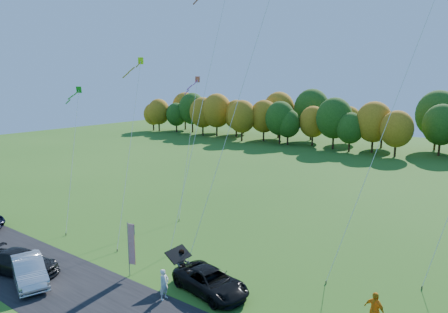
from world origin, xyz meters
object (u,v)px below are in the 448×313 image
Objects in this scene: black_suv at (211,281)px; person_east at (374,310)px; silver_sedan at (29,270)px; feather_flag at (131,244)px.

black_suv is 2.56× the size of person_east.
black_suv is 8.96m from person_east.
person_east reaches higher than silver_sedan.
feather_flag is (-5.28, -1.35, 1.48)m from black_suv.
feather_flag is (-14.00, -3.42, 1.19)m from person_east.
person_east is 14.46m from feather_flag.
person_east is at bearing -65.66° from black_suv.
person_east is 0.55× the size of feather_flag.
black_suv is at bearing -146.98° from person_east.
person_east is (18.53, 7.67, 0.20)m from silver_sedan.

